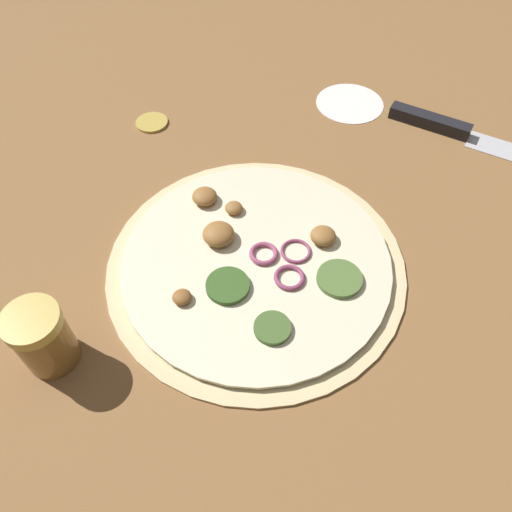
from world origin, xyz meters
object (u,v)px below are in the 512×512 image
knife (469,135)px  spice_jar (43,338)px  loose_cap (152,121)px  pizza (256,261)px

knife → spice_jar: bearing=-116.9°
spice_jar → loose_cap: 0.37m
loose_cap → pizza: bearing=-94.1°
spice_jar → loose_cap: bearing=47.8°
spice_jar → pizza: bearing=-4.9°
pizza → loose_cap: pizza is taller
pizza → loose_cap: (0.02, 0.29, -0.00)m
spice_jar → loose_cap: size_ratio=1.62×
spice_jar → loose_cap: spice_jar is taller
loose_cap → spice_jar: bearing=-132.2°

